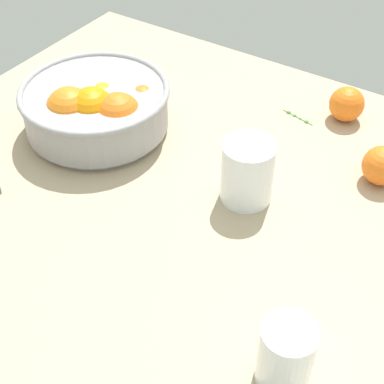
% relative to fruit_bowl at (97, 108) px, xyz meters
% --- Properties ---
extents(ground_plane, '(1.21, 0.97, 0.03)m').
position_rel_fruit_bowl_xyz_m(ground_plane, '(0.29, -0.07, -0.07)').
color(ground_plane, tan).
extents(fruit_bowl, '(0.28, 0.28, 0.11)m').
position_rel_fruit_bowl_xyz_m(fruit_bowl, '(0.00, 0.00, 0.00)').
color(fruit_bowl, '#99999E').
rests_on(fruit_bowl, ground_plane).
extents(juice_glass, '(0.07, 0.07, 0.10)m').
position_rel_fruit_bowl_xyz_m(juice_glass, '(0.53, -0.28, -0.01)').
color(juice_glass, white).
rests_on(juice_glass, ground_plane).
extents(second_glass, '(0.09, 0.09, 0.11)m').
position_rel_fruit_bowl_xyz_m(second_glass, '(0.33, -0.01, -0.01)').
color(second_glass, white).
rests_on(second_glass, ground_plane).
extents(loose_orange_0, '(0.07, 0.07, 0.07)m').
position_rel_fruit_bowl_xyz_m(loose_orange_0, '(0.50, 0.15, -0.02)').
color(loose_orange_0, orange).
rests_on(loose_orange_0, ground_plane).
extents(loose_orange_2, '(0.07, 0.07, 0.07)m').
position_rel_fruit_bowl_xyz_m(loose_orange_2, '(0.38, 0.29, -0.02)').
color(loose_orange_2, orange).
rests_on(loose_orange_2, ground_plane).
extents(herb_sprig_1, '(0.07, 0.02, 0.01)m').
position_rel_fruit_bowl_xyz_m(herb_sprig_1, '(0.30, 0.25, -0.05)').
color(herb_sprig_1, '#528C47').
rests_on(herb_sprig_1, ground_plane).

